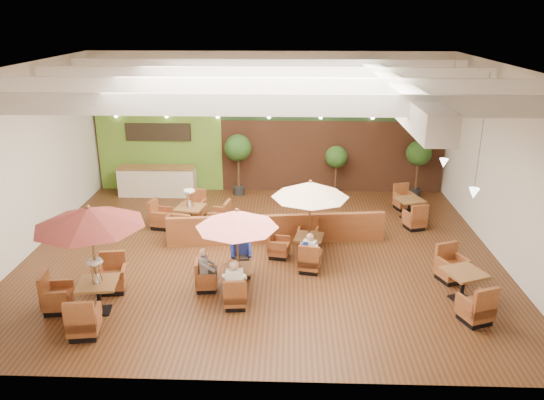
{
  "coord_description": "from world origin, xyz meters",
  "views": [
    {
      "loc": [
        0.83,
        -14.67,
        6.95
      ],
      "look_at": [
        0.3,
        0.5,
        1.5
      ],
      "focal_mm": 35.0,
      "sensor_mm": 36.0,
      "label": 1
    }
  ],
  "objects_px": {
    "table_0": "(89,237)",
    "diner_1": "(241,250)",
    "table_3": "(190,216)",
    "diner_4": "(310,248)",
    "topiary_0": "(238,150)",
    "topiary_2": "(419,155)",
    "service_counter": "(157,181)",
    "diner_3": "(310,248)",
    "diner_0": "(235,279)",
    "table_4": "(463,286)",
    "table_2": "(308,202)",
    "booth_divider": "(277,229)",
    "table_1": "(235,232)",
    "diner_2": "(206,265)",
    "table_5": "(409,209)",
    "topiary_1": "(336,159)"
  },
  "relations": [
    {
      "from": "service_counter",
      "to": "diner_2",
      "type": "height_order",
      "value": "diner_2"
    },
    {
      "from": "service_counter",
      "to": "table_4",
      "type": "relative_size",
      "value": 1.04
    },
    {
      "from": "topiary_0",
      "to": "table_2",
      "type": "bearing_deg",
      "value": -65.72
    },
    {
      "from": "table_1",
      "to": "diner_1",
      "type": "distance_m",
      "value": 1.23
    },
    {
      "from": "diner_3",
      "to": "diner_4",
      "type": "bearing_deg",
      "value": -32.37
    },
    {
      "from": "topiary_0",
      "to": "topiary_2",
      "type": "height_order",
      "value": "topiary_0"
    },
    {
      "from": "table_1",
      "to": "table_4",
      "type": "distance_m",
      "value": 5.91
    },
    {
      "from": "table_0",
      "to": "table_1",
      "type": "bearing_deg",
      "value": 11.0
    },
    {
      "from": "table_2",
      "to": "table_5",
      "type": "xyz_separation_m",
      "value": [
        3.68,
        3.28,
        -1.4
      ]
    },
    {
      "from": "diner_2",
      "to": "diner_4",
      "type": "bearing_deg",
      "value": 104.17
    },
    {
      "from": "table_5",
      "to": "topiary_0",
      "type": "height_order",
      "value": "topiary_0"
    },
    {
      "from": "diner_2",
      "to": "diner_3",
      "type": "xyz_separation_m",
      "value": [
        2.74,
        1.13,
        -0.0
      ]
    },
    {
      "from": "service_counter",
      "to": "diner_0",
      "type": "xyz_separation_m",
      "value": [
        3.92,
        -8.33,
        0.2
      ]
    },
    {
      "from": "diner_0",
      "to": "diner_2",
      "type": "xyz_separation_m",
      "value": [
        -0.84,
        0.84,
        -0.05
      ]
    },
    {
      "from": "service_counter",
      "to": "topiary_0",
      "type": "distance_m",
      "value": 3.44
    },
    {
      "from": "table_1",
      "to": "table_2",
      "type": "height_order",
      "value": "table_2"
    },
    {
      "from": "booth_divider",
      "to": "topiary_2",
      "type": "bearing_deg",
      "value": 34.56
    },
    {
      "from": "table_5",
      "to": "topiary_2",
      "type": "bearing_deg",
      "value": 54.19
    },
    {
      "from": "table_0",
      "to": "diner_1",
      "type": "relative_size",
      "value": 3.31
    },
    {
      "from": "table_2",
      "to": "diner_2",
      "type": "relative_size",
      "value": 3.35
    },
    {
      "from": "booth_divider",
      "to": "diner_0",
      "type": "bearing_deg",
      "value": -109.76
    },
    {
      "from": "table_0",
      "to": "diner_3",
      "type": "relative_size",
      "value": 3.87
    },
    {
      "from": "diner_0",
      "to": "diner_2",
      "type": "distance_m",
      "value": 1.19
    },
    {
      "from": "table_3",
      "to": "diner_4",
      "type": "bearing_deg",
      "value": -26.79
    },
    {
      "from": "service_counter",
      "to": "diner_1",
      "type": "height_order",
      "value": "diner_1"
    },
    {
      "from": "diner_4",
      "to": "table_4",
      "type": "bearing_deg",
      "value": -3.19
    },
    {
      "from": "table_0",
      "to": "diner_0",
      "type": "height_order",
      "value": "table_0"
    },
    {
      "from": "table_3",
      "to": "topiary_0",
      "type": "distance_m",
      "value": 4.02
    },
    {
      "from": "service_counter",
      "to": "table_3",
      "type": "distance_m",
      "value": 3.86
    },
    {
      "from": "table_3",
      "to": "diner_2",
      "type": "distance_m",
      "value": 4.31
    },
    {
      "from": "table_2",
      "to": "diner_0",
      "type": "height_order",
      "value": "table_2"
    },
    {
      "from": "table_1",
      "to": "topiary_2",
      "type": "distance_m",
      "value": 9.96
    },
    {
      "from": "table_4",
      "to": "diner_3",
      "type": "distance_m",
      "value": 4.08
    },
    {
      "from": "diner_3",
      "to": "table_4",
      "type": "bearing_deg",
      "value": -7.74
    },
    {
      "from": "diner_3",
      "to": "diner_0",
      "type": "bearing_deg",
      "value": -121.27
    },
    {
      "from": "service_counter",
      "to": "diner_4",
      "type": "relative_size",
      "value": 4.11
    },
    {
      "from": "topiary_2",
      "to": "diner_0",
      "type": "bearing_deg",
      "value": -126.33
    },
    {
      "from": "service_counter",
      "to": "diner_0",
      "type": "relative_size",
      "value": 3.51
    },
    {
      "from": "topiary_0",
      "to": "diner_0",
      "type": "bearing_deg",
      "value": -85.23
    },
    {
      "from": "topiary_0",
      "to": "booth_divider",
      "type": "bearing_deg",
      "value": -70.64
    },
    {
      "from": "service_counter",
      "to": "topiary_2",
      "type": "bearing_deg",
      "value": 1.12
    },
    {
      "from": "table_3",
      "to": "table_5",
      "type": "height_order",
      "value": "table_3"
    },
    {
      "from": "booth_divider",
      "to": "topiary_1",
      "type": "distance_m",
      "value": 5.24
    },
    {
      "from": "table_0",
      "to": "diner_0",
      "type": "bearing_deg",
      "value": -2.94
    },
    {
      "from": "table_2",
      "to": "diner_3",
      "type": "relative_size",
      "value": 3.38
    },
    {
      "from": "table_1",
      "to": "diner_1",
      "type": "xyz_separation_m",
      "value": [
        0.05,
        0.84,
        -0.9
      ]
    },
    {
      "from": "table_2",
      "to": "table_4",
      "type": "height_order",
      "value": "table_2"
    },
    {
      "from": "topiary_0",
      "to": "topiary_1",
      "type": "height_order",
      "value": "topiary_0"
    },
    {
      "from": "table_2",
      "to": "topiary_2",
      "type": "height_order",
      "value": "table_2"
    },
    {
      "from": "table_0",
      "to": "table_4",
      "type": "relative_size",
      "value": 0.96
    }
  ]
}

